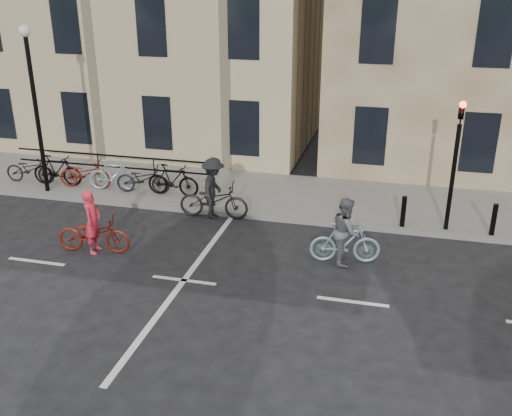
% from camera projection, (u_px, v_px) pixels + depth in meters
% --- Properties ---
extents(ground, '(120.00, 120.00, 0.00)m').
position_uv_depth(ground, '(184.00, 280.00, 13.61)').
color(ground, black).
rests_on(ground, ground).
extents(sidewalk, '(46.00, 4.00, 0.15)m').
position_uv_depth(sidewalk, '(138.00, 183.00, 19.89)').
color(sidewalk, slate).
rests_on(sidewalk, ground).
extents(building_west, '(20.00, 10.00, 10.00)m').
position_uv_depth(building_west, '(93.00, 17.00, 25.44)').
color(building_west, '#CBB889').
rests_on(building_west, sidewalk).
extents(traffic_light, '(0.18, 0.30, 3.90)m').
position_uv_depth(traffic_light, '(456.00, 150.00, 15.20)').
color(traffic_light, black).
rests_on(traffic_light, sidewalk).
extents(lamp_post, '(0.36, 0.36, 5.28)m').
position_uv_depth(lamp_post, '(33.00, 90.00, 17.75)').
color(lamp_post, black).
rests_on(lamp_post, sidewalk).
extents(bollard_east, '(0.14, 0.14, 0.90)m').
position_uv_depth(bollard_east, '(403.00, 211.00, 16.08)').
color(bollard_east, black).
rests_on(bollard_east, sidewalk).
extents(bollard_west, '(0.14, 0.14, 0.90)m').
position_uv_depth(bollard_west, '(494.00, 220.00, 15.53)').
color(bollard_west, black).
rests_on(bollard_west, sidewalk).
extents(parked_bikes, '(7.25, 1.23, 1.05)m').
position_uv_depth(parked_bikes, '(99.00, 174.00, 19.02)').
color(parked_bikes, black).
rests_on(parked_bikes, sidewalk).
extents(cyclist_pink, '(2.00, 0.93, 1.71)m').
position_uv_depth(cyclist_pink, '(94.00, 231.00, 14.86)').
color(cyclist_pink, maroon).
rests_on(cyclist_pink, ground).
extents(cyclist_grey, '(1.84, 0.94, 1.72)m').
position_uv_depth(cyclist_grey, '(346.00, 237.00, 14.26)').
color(cyclist_grey, '#87A9B1').
rests_on(cyclist_grey, ground).
extents(cyclist_dark, '(2.14, 1.25, 1.86)m').
position_uv_depth(cyclist_dark, '(214.00, 195.00, 16.96)').
color(cyclist_dark, black).
rests_on(cyclist_dark, ground).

